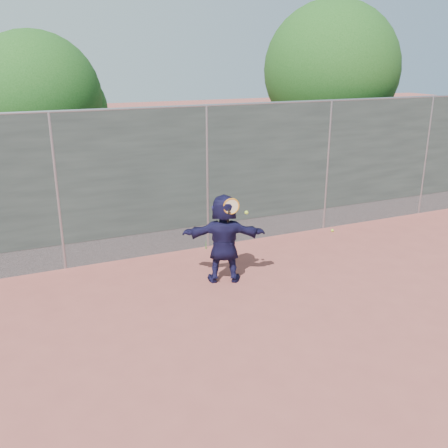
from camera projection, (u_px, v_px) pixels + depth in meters
name	position (u px, v px, depth m)	size (l,w,h in m)	color
ground	(291.00, 319.00, 7.85)	(80.00, 80.00, 0.00)	#9E4C42
player	(224.00, 238.00, 8.97)	(1.52, 0.48, 1.64)	#171439
ball_ground	(332.00, 230.00, 11.76)	(0.07, 0.07, 0.07)	#BADD31
fence	(207.00, 175.00, 10.38)	(20.00, 0.06, 3.03)	#38423D
swing_action	(233.00, 208.00, 8.63)	(0.50, 0.14, 0.51)	orange
tree_right	(335.00, 74.00, 13.52)	(3.78, 3.60, 5.39)	#382314
tree_left	(43.00, 102.00, 11.51)	(3.15, 3.00, 4.53)	#382314
weed_clump	(222.00, 240.00, 10.85)	(0.68, 0.07, 0.30)	#387226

